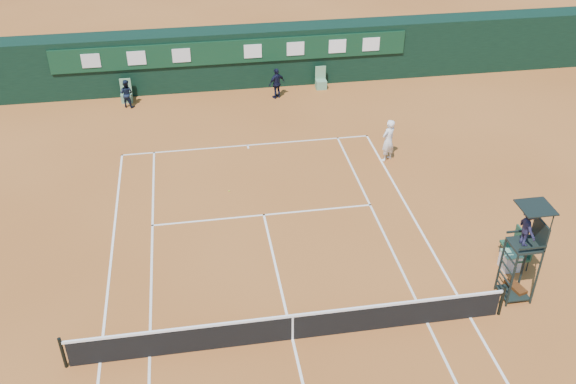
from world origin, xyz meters
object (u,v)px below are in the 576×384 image
object	(u,v)px
tennis_net	(293,327)
player_bench	(519,247)
player	(388,140)
cooler	(510,260)
umpire_chair	(527,234)

from	to	relation	value
tennis_net	player_bench	bearing A→B (deg)	16.06
player_bench	player	bearing A→B (deg)	107.80
tennis_net	cooler	world-z (taller)	tennis_net
player_bench	cooler	bearing A→B (deg)	-142.32
player_bench	cooler	distance (m)	0.59
tennis_net	player_bench	world-z (taller)	same
umpire_chair	tennis_net	bearing A→B (deg)	-174.45
tennis_net	umpire_chair	xyz separation A→B (m)	(7.17, 0.70, 1.95)
player_bench	cooler	xyz separation A→B (m)	(-0.41, -0.32, -0.27)
tennis_net	player_bench	size ratio (longest dim) A/B	10.75
cooler	player_bench	bearing A→B (deg)	37.68
tennis_net	player	distance (m)	11.23
player	tennis_net	bearing A→B (deg)	28.23
cooler	player	size ratio (longest dim) A/B	0.34
umpire_chair	player	bearing A→B (deg)	99.08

